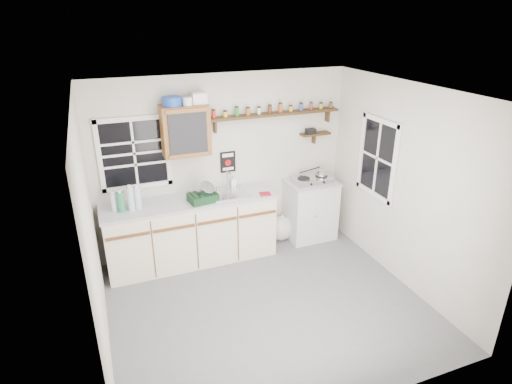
# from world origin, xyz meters

# --- Properties ---
(room) EXTENTS (3.64, 3.24, 2.54)m
(room) POSITION_xyz_m (0.00, 0.00, 1.25)
(room) COLOR #5A5A5D
(room) RESTS_ON ground
(main_cabinet) EXTENTS (2.31, 0.63, 0.92)m
(main_cabinet) POSITION_xyz_m (-0.58, 1.30, 0.46)
(main_cabinet) COLOR beige
(main_cabinet) RESTS_ON floor
(right_cabinet) EXTENTS (0.73, 0.57, 0.91)m
(right_cabinet) POSITION_xyz_m (1.25, 1.32, 0.46)
(right_cabinet) COLOR #B9B9B2
(right_cabinet) RESTS_ON floor
(sink) EXTENTS (0.52, 0.44, 0.29)m
(sink) POSITION_xyz_m (-0.05, 1.30, 0.93)
(sink) COLOR #B4B4B9
(sink) RESTS_ON main_cabinet
(upper_cabinet) EXTENTS (0.60, 0.32, 0.65)m
(upper_cabinet) POSITION_xyz_m (-0.55, 1.44, 1.82)
(upper_cabinet) COLOR brown
(upper_cabinet) RESTS_ON wall_back
(upper_cabinet_clutter) EXTENTS (0.55, 0.24, 0.14)m
(upper_cabinet_clutter) POSITION_xyz_m (-0.56, 1.44, 2.21)
(upper_cabinet_clutter) COLOR #1A43AB
(upper_cabinet_clutter) RESTS_ON upper_cabinet
(spice_shelf) EXTENTS (1.91, 0.18, 0.34)m
(spice_shelf) POSITION_xyz_m (0.71, 1.51, 1.93)
(spice_shelf) COLOR black
(spice_shelf) RESTS_ON wall_back
(secondary_shelf) EXTENTS (0.45, 0.16, 0.24)m
(secondary_shelf) POSITION_xyz_m (1.36, 1.52, 1.58)
(secondary_shelf) COLOR black
(secondary_shelf) RESTS_ON wall_back
(warning_sign) EXTENTS (0.22, 0.02, 0.30)m
(warning_sign) POSITION_xyz_m (0.05, 1.59, 1.28)
(warning_sign) COLOR black
(warning_sign) RESTS_ON wall_back
(window_back) EXTENTS (0.93, 0.03, 0.98)m
(window_back) POSITION_xyz_m (-1.20, 1.59, 1.55)
(window_back) COLOR black
(window_back) RESTS_ON wall_back
(window_right) EXTENTS (0.03, 0.78, 1.08)m
(window_right) POSITION_xyz_m (1.79, 0.55, 1.45)
(window_right) COLOR black
(window_right) RESTS_ON wall_back
(water_bottles) EXTENTS (0.37, 0.13, 0.34)m
(water_bottles) POSITION_xyz_m (-1.38, 1.27, 1.06)
(water_bottles) COLOR silver
(water_bottles) RESTS_ON main_cabinet
(dish_rack) EXTENTS (0.40, 0.32, 0.27)m
(dish_rack) POSITION_xyz_m (-0.42, 1.19, 1.01)
(dish_rack) COLOR black
(dish_rack) RESTS_ON main_cabinet
(soap_bottle) EXTENTS (0.08, 0.09, 0.17)m
(soap_bottle) POSITION_xyz_m (0.11, 1.52, 1.01)
(soap_bottle) COLOR silver
(soap_bottle) RESTS_ON main_cabinet
(rag) EXTENTS (0.16, 0.14, 0.02)m
(rag) POSITION_xyz_m (0.42, 1.10, 0.93)
(rag) COLOR maroon
(rag) RESTS_ON main_cabinet
(hotplate) EXTENTS (0.59, 0.33, 0.08)m
(hotplate) POSITION_xyz_m (1.25, 1.31, 0.95)
(hotplate) COLOR #B4B4B9
(hotplate) RESTS_ON right_cabinet
(saucepan) EXTENTS (0.34, 0.28, 0.17)m
(saucepan) POSITION_xyz_m (1.39, 1.31, 1.03)
(saucepan) COLOR #B4B4B9
(saucepan) RESTS_ON hotplate
(trash_bag) EXTENTS (0.39, 0.36, 0.45)m
(trash_bag) POSITION_xyz_m (0.80, 1.38, 0.19)
(trash_bag) COLOR silver
(trash_bag) RESTS_ON floor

